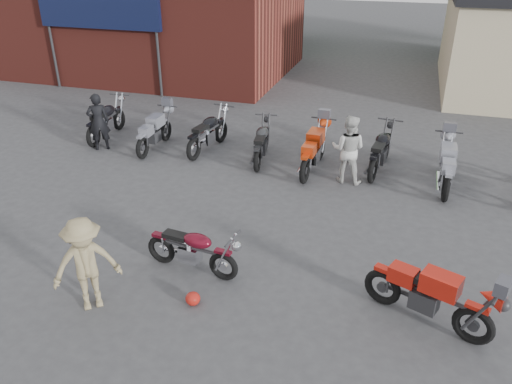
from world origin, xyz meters
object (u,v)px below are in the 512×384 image
(person_light, at_px, (348,149))
(person_tan, at_px, (86,264))
(row_bike_1, at_px, (154,130))
(row_bike_5, at_px, (381,148))
(vintage_motorcycle, at_px, (193,247))
(sportbike, at_px, (431,293))
(person_dark, at_px, (98,122))
(row_bike_2, at_px, (208,130))
(row_bike_6, at_px, (447,163))
(helmet, at_px, (193,299))
(row_bike_0, at_px, (106,118))
(row_bike_3, at_px, (262,141))
(row_bike_4, at_px, (314,148))

(person_light, xyz_separation_m, person_tan, (-3.31, -5.98, -0.03))
(row_bike_1, height_order, row_bike_5, row_bike_5)
(vintage_motorcycle, bearing_deg, sportbike, 4.29)
(vintage_motorcycle, xyz_separation_m, person_tan, (-1.21, -1.37, 0.30))
(vintage_motorcycle, relative_size, person_dark, 1.09)
(person_light, distance_m, row_bike_5, 1.19)
(sportbike, relative_size, person_tan, 1.23)
(row_bike_2, distance_m, row_bike_5, 4.75)
(row_bike_6, bearing_deg, sportbike, 175.84)
(helmet, xyz_separation_m, row_bike_1, (-3.78, 6.01, 0.45))
(row_bike_2, relative_size, row_bike_6, 0.98)
(helmet, relative_size, row_bike_0, 0.12)
(sportbike, bearing_deg, vintage_motorcycle, -160.89)
(person_dark, height_order, row_bike_3, person_dark)
(person_light, distance_m, row_bike_4, 1.03)
(vintage_motorcycle, xyz_separation_m, row_bike_3, (-0.28, 5.25, 0.05))
(helmet, relative_size, person_dark, 0.15)
(row_bike_3, bearing_deg, person_light, -112.99)
(person_light, distance_m, row_bike_1, 5.56)
(person_light, bearing_deg, sportbike, 115.95)
(sportbike, distance_m, row_bike_1, 9.18)
(person_dark, distance_m, row_bike_2, 3.10)
(person_light, height_order, row_bike_0, person_light)
(row_bike_4, xyz_separation_m, row_bike_6, (3.23, -0.01, -0.01))
(row_bike_5, bearing_deg, row_bike_1, 100.82)
(person_light, distance_m, row_bike_2, 4.12)
(person_dark, bearing_deg, row_bike_6, 149.05)
(row_bike_1, bearing_deg, row_bike_3, -88.57)
(row_bike_0, xyz_separation_m, row_bike_5, (8.06, -0.03, 0.01))
(sportbike, distance_m, row_bike_5, 5.82)
(row_bike_0, xyz_separation_m, row_bike_2, (3.31, -0.06, -0.00))
(row_bike_0, xyz_separation_m, row_bike_1, (1.80, -0.39, -0.04))
(row_bike_5, bearing_deg, row_bike_6, -100.18)
(helmet, height_order, row_bike_6, row_bike_6)
(person_dark, bearing_deg, vintage_motorcycle, 103.35)
(row_bike_1, relative_size, row_bike_4, 0.91)
(row_bike_2, xyz_separation_m, row_bike_6, (6.34, -0.48, 0.01))
(helmet, height_order, person_tan, person_tan)
(person_dark, xyz_separation_m, row_bike_0, (-0.33, 0.88, -0.21))
(vintage_motorcycle, height_order, person_dark, person_dark)
(person_dark, relative_size, row_bike_3, 0.83)
(helmet, bearing_deg, row_bike_5, 68.73)
(sportbike, relative_size, person_dark, 1.24)
(person_dark, distance_m, row_bike_3, 4.66)
(person_light, bearing_deg, row_bike_5, -125.11)
(vintage_motorcycle, bearing_deg, row_bike_1, 130.45)
(person_tan, xyz_separation_m, row_bike_2, (-0.71, 6.86, -0.22))
(person_dark, height_order, row_bike_1, person_dark)
(helmet, xyz_separation_m, row_bike_6, (4.07, 5.86, 0.50))
(person_dark, height_order, row_bike_5, person_dark)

